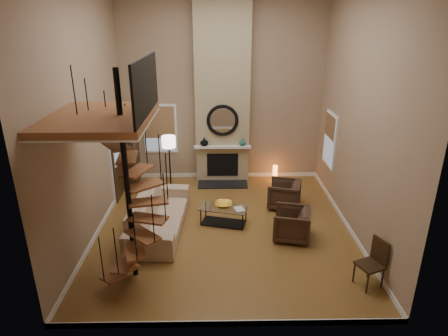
{
  "coord_description": "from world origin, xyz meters",
  "views": [
    {
      "loc": [
        -0.15,
        -8.27,
        4.77
      ],
      "look_at": [
        0.0,
        0.4,
        1.4
      ],
      "focal_mm": 31.1,
      "sensor_mm": 36.0,
      "label": 1
    }
  ],
  "objects_px": {
    "coffee_table": "(224,213)",
    "side_chair": "(374,260)",
    "floor_lamp": "(169,146)",
    "armchair_near": "(287,195)",
    "hutch": "(131,154)",
    "accent_lamp": "(275,173)",
    "sofa": "(159,214)",
    "armchair_far": "(295,224)"
  },
  "relations": [
    {
      "from": "armchair_far",
      "to": "coffee_table",
      "type": "xyz_separation_m",
      "value": [
        -1.62,
        0.7,
        -0.07
      ]
    },
    {
      "from": "hutch",
      "to": "coffee_table",
      "type": "distance_m",
      "value": 3.83
    },
    {
      "from": "armchair_near",
      "to": "floor_lamp",
      "type": "height_order",
      "value": "floor_lamp"
    },
    {
      "from": "coffee_table",
      "to": "floor_lamp",
      "type": "height_order",
      "value": "floor_lamp"
    },
    {
      "from": "hutch",
      "to": "accent_lamp",
      "type": "relative_size",
      "value": 3.4
    },
    {
      "from": "side_chair",
      "to": "armchair_near",
      "type": "bearing_deg",
      "value": 108.16
    },
    {
      "from": "floor_lamp",
      "to": "accent_lamp",
      "type": "distance_m",
      "value": 3.44
    },
    {
      "from": "coffee_table",
      "to": "side_chair",
      "type": "height_order",
      "value": "side_chair"
    },
    {
      "from": "sofa",
      "to": "accent_lamp",
      "type": "height_order",
      "value": "sofa"
    },
    {
      "from": "hutch",
      "to": "coffee_table",
      "type": "relative_size",
      "value": 1.38
    },
    {
      "from": "sofa",
      "to": "armchair_near",
      "type": "relative_size",
      "value": 3.41
    },
    {
      "from": "armchair_near",
      "to": "accent_lamp",
      "type": "relative_size",
      "value": 1.62
    },
    {
      "from": "sofa",
      "to": "armchair_far",
      "type": "relative_size",
      "value": 3.45
    },
    {
      "from": "hutch",
      "to": "armchair_near",
      "type": "distance_m",
      "value": 4.81
    },
    {
      "from": "armchair_near",
      "to": "hutch",
      "type": "bearing_deg",
      "value": -95.03
    },
    {
      "from": "hutch",
      "to": "armchair_near",
      "type": "bearing_deg",
      "value": -20.87
    },
    {
      "from": "armchair_near",
      "to": "accent_lamp",
      "type": "xyz_separation_m",
      "value": [
        -0.07,
        1.78,
        -0.1
      ]
    },
    {
      "from": "hutch",
      "to": "side_chair",
      "type": "distance_m",
      "value": 7.44
    },
    {
      "from": "armchair_far",
      "to": "hutch",
      "type": "bearing_deg",
      "value": -113.8
    },
    {
      "from": "hutch",
      "to": "armchair_far",
      "type": "xyz_separation_m",
      "value": [
        4.37,
        -3.28,
        -0.6
      ]
    },
    {
      "from": "armchair_near",
      "to": "armchair_far",
      "type": "relative_size",
      "value": 1.01
    },
    {
      "from": "armchair_near",
      "to": "coffee_table",
      "type": "distance_m",
      "value": 1.92
    },
    {
      "from": "floor_lamp",
      "to": "side_chair",
      "type": "xyz_separation_m",
      "value": [
        4.28,
        -4.24,
        -0.89
      ]
    },
    {
      "from": "hutch",
      "to": "accent_lamp",
      "type": "xyz_separation_m",
      "value": [
        4.39,
        0.08,
        -0.7
      ]
    },
    {
      "from": "armchair_near",
      "to": "coffee_table",
      "type": "bearing_deg",
      "value": -46.94
    },
    {
      "from": "hutch",
      "to": "coffee_table",
      "type": "xyz_separation_m",
      "value": [
        2.75,
        -2.58,
        -0.67
      ]
    },
    {
      "from": "coffee_table",
      "to": "side_chair",
      "type": "relative_size",
      "value": 1.34
    },
    {
      "from": "hutch",
      "to": "sofa",
      "type": "height_order",
      "value": "hutch"
    },
    {
      "from": "hutch",
      "to": "sofa",
      "type": "distance_m",
      "value": 3.07
    },
    {
      "from": "hutch",
      "to": "accent_lamp",
      "type": "bearing_deg",
      "value": 1.02
    },
    {
      "from": "armchair_near",
      "to": "side_chair",
      "type": "xyz_separation_m",
      "value": [
        1.07,
        -3.26,
        0.17
      ]
    },
    {
      "from": "accent_lamp",
      "to": "hutch",
      "type": "bearing_deg",
      "value": -178.98
    },
    {
      "from": "armchair_far",
      "to": "floor_lamp",
      "type": "xyz_separation_m",
      "value": [
        -3.12,
        2.56,
        1.06
      ]
    },
    {
      "from": "side_chair",
      "to": "accent_lamp",
      "type": "bearing_deg",
      "value": 102.72
    },
    {
      "from": "sofa",
      "to": "coffee_table",
      "type": "distance_m",
      "value": 1.57
    },
    {
      "from": "armchair_near",
      "to": "coffee_table",
      "type": "relative_size",
      "value": 0.66
    },
    {
      "from": "armchair_near",
      "to": "armchair_far",
      "type": "xyz_separation_m",
      "value": [
        -0.08,
        -1.58,
        0.0
      ]
    },
    {
      "from": "hutch",
      "to": "accent_lamp",
      "type": "height_order",
      "value": "hutch"
    },
    {
      "from": "armchair_far",
      "to": "accent_lamp",
      "type": "height_order",
      "value": "armchair_far"
    },
    {
      "from": "armchair_far",
      "to": "coffee_table",
      "type": "bearing_deg",
      "value": -100.3
    },
    {
      "from": "hutch",
      "to": "side_chair",
      "type": "relative_size",
      "value": 1.85
    },
    {
      "from": "floor_lamp",
      "to": "coffee_table",
      "type": "bearing_deg",
      "value": -51.17
    }
  ]
}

